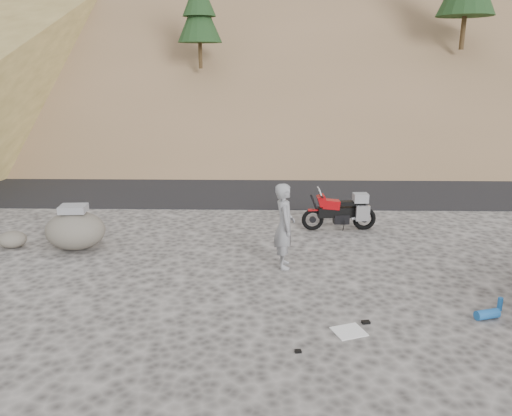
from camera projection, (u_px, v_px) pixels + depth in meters
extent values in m
plane|color=#3F3C3A|center=(314.00, 285.00, 10.24)|extent=(140.00, 140.00, 0.00)
cube|color=black|center=(292.00, 184.00, 18.88)|extent=(120.00, 7.00, 0.05)
cube|color=brown|center=(308.00, 14.00, 36.81)|extent=(110.00, 51.90, 46.72)
cube|color=brown|center=(308.00, 9.00, 36.73)|extent=(110.00, 43.28, 36.46)
cylinder|color=#332312|center=(200.00, 52.00, 22.42)|extent=(0.17, 0.17, 1.40)
cone|color=black|center=(199.00, 16.00, 21.99)|extent=(2.00, 2.00, 2.25)
cylinder|color=#332312|center=(463.00, 29.00, 22.84)|extent=(0.22, 0.22, 1.82)
torus|color=black|center=(313.00, 220.00, 13.56)|extent=(0.61, 0.15, 0.61)
cylinder|color=black|center=(313.00, 220.00, 13.56)|extent=(0.19, 0.07, 0.18)
torus|color=black|center=(364.00, 219.00, 13.63)|extent=(0.65, 0.18, 0.64)
cylinder|color=black|center=(364.00, 219.00, 13.63)|extent=(0.21, 0.09, 0.20)
cylinder|color=black|center=(316.00, 208.00, 13.47)|extent=(0.35, 0.08, 0.74)
cylinder|color=black|center=(321.00, 195.00, 13.38)|extent=(0.08, 0.57, 0.04)
cube|color=black|center=(338.00, 212.00, 13.54)|extent=(1.11, 0.30, 0.28)
cube|color=black|center=(341.00, 219.00, 13.59)|extent=(0.43, 0.31, 0.26)
cube|color=#98080C|center=(331.00, 204.00, 13.47)|extent=(0.50, 0.31, 0.29)
cube|color=#98080C|center=(322.00, 200.00, 13.42)|extent=(0.30, 0.33, 0.32)
cube|color=silver|center=(320.00, 192.00, 13.35)|extent=(0.13, 0.28, 0.23)
cube|color=black|center=(347.00, 203.00, 13.48)|extent=(0.52, 0.24, 0.11)
cube|color=black|center=(359.00, 204.00, 13.51)|extent=(0.33, 0.19, 0.09)
cube|color=silver|center=(363.00, 213.00, 13.33)|extent=(0.37, 0.14, 0.41)
cube|color=silver|center=(358.00, 208.00, 13.79)|extent=(0.37, 0.14, 0.41)
cube|color=gray|center=(361.00, 198.00, 13.46)|extent=(0.41, 0.34, 0.24)
cube|color=#98080C|center=(313.00, 210.00, 13.48)|extent=(0.28, 0.13, 0.04)
cylinder|color=black|center=(344.00, 226.00, 13.48)|extent=(0.04, 0.19, 0.33)
cylinder|color=silver|center=(359.00, 218.00, 13.48)|extent=(0.42, 0.11, 0.12)
imported|color=gray|center=(284.00, 266.00, 11.20)|extent=(0.50, 0.73, 1.91)
ellipsoid|color=#514D45|center=(76.00, 230.00, 12.16)|extent=(1.58, 1.40, 0.93)
cube|color=gray|center=(73.00, 209.00, 12.01)|extent=(0.69, 0.55, 0.18)
ellipsoid|color=#514D45|center=(12.00, 239.00, 12.31)|extent=(0.74, 0.68, 0.41)
cube|color=white|center=(349.00, 331.00, 8.44)|extent=(0.64, 0.60, 0.02)
cylinder|color=#1B59A3|center=(487.00, 314.00, 8.86)|extent=(0.47, 0.29, 0.18)
cylinder|color=#1B59A3|center=(500.00, 304.00, 9.16)|extent=(0.11, 0.11, 0.25)
cube|color=black|center=(366.00, 322.00, 8.73)|extent=(0.15, 0.12, 0.04)
cube|color=black|center=(298.00, 351.00, 7.84)|extent=(0.11, 0.09, 0.03)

